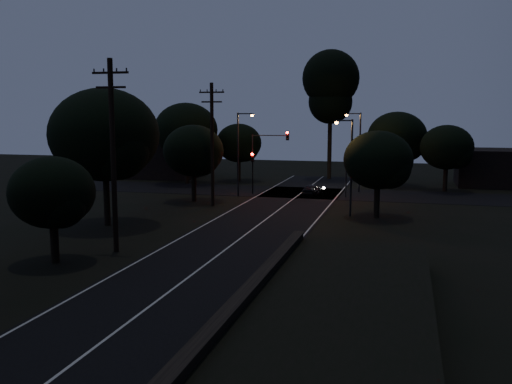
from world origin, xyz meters
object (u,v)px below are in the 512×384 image
Objects in this scene: signal_mast at (269,150)px; streetlight_b at (358,146)px; streetlight_c at (349,160)px; tall_pine at (331,86)px; streetlight_a at (240,148)px; utility_pole_mid at (113,153)px; signal_right at (346,168)px; signal_left at (253,165)px; car at (313,190)px; utility_pole_far at (212,142)px.

streetlight_b is (8.22, 4.01, 0.30)m from signal_mast.
signal_mast is at bearing 131.19° from streetlight_c.
streetlight_c is (8.74, -9.99, 0.01)m from signal_mast.
tall_pine is 16.94m from signal_mast.
signal_mast is 3.13m from streetlight_a.
utility_pole_mid is 1.76× the size of signal_mast.
signal_right is 10.26m from streetlight_a.
signal_left and signal_right have the same top height.
signal_left is 2.77m from streetlight_a.
signal_mast is at bearing 19.72° from car.
streetlight_c is (11.14, -8.00, -0.29)m from streetlight_a.
streetlight_c is (11.83, 15.00, -1.39)m from utility_pole_mid.
signal_mast is at bearing -154.01° from streetlight_b.
streetlight_c is at bearing -79.07° from tall_pine.
tall_pine reaches higher than streetlight_c.
signal_left is 6.39m from car.
signal_mast reaches higher than signal_left.
utility_pole_far is at bearing -106.93° from tall_pine.
utility_pole_mid is at bearing -97.04° from signal_mast.
car is at bearing 8.29° from signal_mast.
streetlight_b is (11.31, 29.00, -1.10)m from utility_pole_mid.
car is (7.33, 25.61, -5.19)m from utility_pole_mid.
utility_pole_mid is 40.97m from tall_pine.
utility_pole_mid is 23.04m from streetlight_a.
streetlight_a is at bearing 32.90° from car.
streetlight_a reaches higher than signal_left.
signal_left is 14.52m from streetlight_c.
signal_right is 1.27× the size of car.
utility_pole_far reaches higher than streetlight_c.
tall_pine is 1.93× the size of streetlight_b.
car is (-3.98, -3.39, -4.09)m from streetlight_b.
signal_mast is 13.28m from streetlight_c.
signal_mast reaches higher than car.
signal_mast is 9.15m from streetlight_b.
signal_right is 4.45m from streetlight_b.
utility_pole_mid reaches higher than signal_mast.
tall_pine is at bearing 100.93° from streetlight_c.
utility_pole_far is at bearing 90.00° from utility_pole_mid.
streetlight_b is at bearing 22.05° from signal_left.
signal_left reaches higher than car.
signal_left is (1.40, 7.99, -2.65)m from utility_pole_far.
streetlight_b reaches higher than signal_right.
streetlight_a is at bearing 144.31° from streetlight_c.
signal_mast is (1.69, 0.00, 1.50)m from signal_left.
signal_right is (9.20, 0.00, 0.00)m from signal_left.
tall_pine reaches higher than car.
utility_pole_far reaches higher than streetlight_a.
streetlight_c is (10.43, -9.99, 1.51)m from signal_left.
streetlight_c reaches higher than signal_right.
utility_pole_far is 6.10m from streetlight_a.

